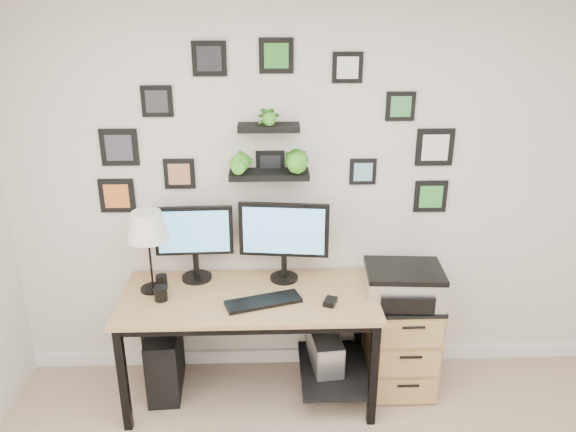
{
  "coord_description": "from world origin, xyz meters",
  "views": [
    {
      "loc": [
        -0.29,
        -1.46,
        2.48
      ],
      "look_at": [
        -0.18,
        1.83,
        1.2
      ],
      "focal_mm": 35.0,
      "sensor_mm": 36.0,
      "label": 1
    }
  ],
  "objects_px": {
    "pc_tower_grey": "(324,360)",
    "table_lamp": "(147,228)",
    "file_cabinet": "(401,340)",
    "mug": "(161,293)",
    "monitor_right": "(284,235)",
    "desk": "(255,309)",
    "pc_tower_black": "(165,359)",
    "printer": "(403,284)",
    "monitor_left": "(194,238)"
  },
  "relations": [
    {
      "from": "table_lamp",
      "to": "pc_tower_grey",
      "type": "xyz_separation_m",
      "value": [
        1.1,
        -0.02,
        -0.97
      ]
    },
    {
      "from": "mug",
      "to": "pc_tower_black",
      "type": "height_order",
      "value": "mug"
    },
    {
      "from": "table_lamp",
      "to": "mug",
      "type": "bearing_deg",
      "value": -61.31
    },
    {
      "from": "pc_tower_grey",
      "to": "monitor_left",
      "type": "bearing_deg",
      "value": 169.62
    },
    {
      "from": "desk",
      "to": "monitor_right",
      "type": "xyz_separation_m",
      "value": [
        0.19,
        0.17,
        0.44
      ]
    },
    {
      "from": "table_lamp",
      "to": "printer",
      "type": "distance_m",
      "value": 1.64
    },
    {
      "from": "pc_tower_grey",
      "to": "mug",
      "type": "bearing_deg",
      "value": -173.64
    },
    {
      "from": "pc_tower_black",
      "to": "pc_tower_grey",
      "type": "height_order",
      "value": "pc_tower_black"
    },
    {
      "from": "monitor_left",
      "to": "mug",
      "type": "height_order",
      "value": "monitor_left"
    },
    {
      "from": "desk",
      "to": "monitor_right",
      "type": "height_order",
      "value": "monitor_right"
    },
    {
      "from": "table_lamp",
      "to": "pc_tower_grey",
      "type": "height_order",
      "value": "table_lamp"
    },
    {
      "from": "monitor_left",
      "to": "monitor_right",
      "type": "relative_size",
      "value": 0.89
    },
    {
      "from": "pc_tower_black",
      "to": "file_cabinet",
      "type": "relative_size",
      "value": 0.68
    },
    {
      "from": "file_cabinet",
      "to": "pc_tower_grey",
      "type": "bearing_deg",
      "value": -177.5
    },
    {
      "from": "monitor_right",
      "to": "file_cabinet",
      "type": "height_order",
      "value": "monitor_right"
    },
    {
      "from": "pc_tower_black",
      "to": "pc_tower_grey",
      "type": "xyz_separation_m",
      "value": [
        1.07,
        -0.01,
        -0.02
      ]
    },
    {
      "from": "monitor_right",
      "to": "printer",
      "type": "xyz_separation_m",
      "value": [
        0.76,
        -0.15,
        -0.29
      ]
    },
    {
      "from": "file_cabinet",
      "to": "table_lamp",
      "type": "bearing_deg",
      "value": -179.99
    },
    {
      "from": "pc_tower_black",
      "to": "pc_tower_grey",
      "type": "relative_size",
      "value": 1.06
    },
    {
      "from": "monitor_left",
      "to": "pc_tower_black",
      "type": "xyz_separation_m",
      "value": [
        -0.23,
        -0.14,
        -0.82
      ]
    },
    {
      "from": "pc_tower_black",
      "to": "printer",
      "type": "bearing_deg",
      "value": -4.2
    },
    {
      "from": "pc_tower_black",
      "to": "file_cabinet",
      "type": "distance_m",
      "value": 1.59
    },
    {
      "from": "monitor_right",
      "to": "pc_tower_black",
      "type": "distance_m",
      "value": 1.16
    },
    {
      "from": "table_lamp",
      "to": "file_cabinet",
      "type": "xyz_separation_m",
      "value": [
        1.62,
        0.0,
        -0.84
      ]
    },
    {
      "from": "mug",
      "to": "monitor_right",
      "type": "bearing_deg",
      "value": 17.78
    },
    {
      "from": "monitor_left",
      "to": "mug",
      "type": "bearing_deg",
      "value": -124.71
    },
    {
      "from": "desk",
      "to": "printer",
      "type": "bearing_deg",
      "value": 1.13
    },
    {
      "from": "monitor_right",
      "to": "pc_tower_grey",
      "type": "height_order",
      "value": "monitor_right"
    },
    {
      "from": "pc_tower_black",
      "to": "file_cabinet",
      "type": "height_order",
      "value": "file_cabinet"
    },
    {
      "from": "monitor_left",
      "to": "printer",
      "type": "distance_m",
      "value": 1.37
    },
    {
      "from": "monitor_left",
      "to": "printer",
      "type": "bearing_deg",
      "value": -7.33
    },
    {
      "from": "file_cabinet",
      "to": "mug",
      "type": "bearing_deg",
      "value": -174.93
    },
    {
      "from": "monitor_left",
      "to": "file_cabinet",
      "type": "distance_m",
      "value": 1.54
    },
    {
      "from": "desk",
      "to": "table_lamp",
      "type": "relative_size",
      "value": 3.02
    },
    {
      "from": "mug",
      "to": "pc_tower_grey",
      "type": "height_order",
      "value": "mug"
    },
    {
      "from": "desk",
      "to": "pc_tower_black",
      "type": "xyz_separation_m",
      "value": [
        -0.61,
        0.05,
        -0.4
      ]
    },
    {
      "from": "file_cabinet",
      "to": "printer",
      "type": "distance_m",
      "value": 0.45
    },
    {
      "from": "pc_tower_black",
      "to": "pc_tower_grey",
      "type": "bearing_deg",
      "value": -3.74
    },
    {
      "from": "printer",
      "to": "file_cabinet",
      "type": "bearing_deg",
      "value": 56.91
    },
    {
      "from": "monitor_right",
      "to": "pc_tower_grey",
      "type": "distance_m",
      "value": 0.91
    },
    {
      "from": "pc_tower_grey",
      "to": "table_lamp",
      "type": "bearing_deg",
      "value": 178.84
    },
    {
      "from": "desk",
      "to": "monitor_right",
      "type": "relative_size",
      "value": 2.78
    },
    {
      "from": "file_cabinet",
      "to": "printer",
      "type": "xyz_separation_m",
      "value": [
        -0.03,
        -0.04,
        0.45
      ]
    },
    {
      "from": "mug",
      "to": "pc_tower_black",
      "type": "xyz_separation_m",
      "value": [
        -0.04,
        0.12,
        -0.57
      ]
    },
    {
      "from": "monitor_right",
      "to": "table_lamp",
      "type": "relative_size",
      "value": 1.09
    },
    {
      "from": "mug",
      "to": "monitor_left",
      "type": "bearing_deg",
      "value": 55.29
    },
    {
      "from": "pc_tower_grey",
      "to": "file_cabinet",
      "type": "relative_size",
      "value": 0.65
    },
    {
      "from": "monitor_left",
      "to": "pc_tower_grey",
      "type": "distance_m",
      "value": 1.2
    },
    {
      "from": "monitor_left",
      "to": "file_cabinet",
      "type": "xyz_separation_m",
      "value": [
        1.36,
        -0.13,
        -0.71
      ]
    },
    {
      "from": "table_lamp",
      "to": "mug",
      "type": "relative_size",
      "value": 5.78
    }
  ]
}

